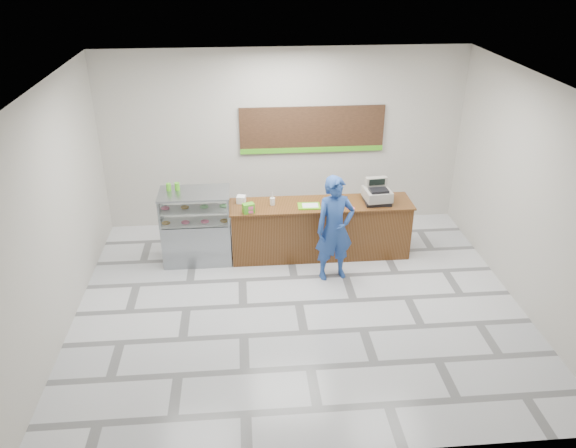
{
  "coord_description": "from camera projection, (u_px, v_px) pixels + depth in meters",
  "views": [
    {
      "loc": [
        -0.82,
        -7.42,
        5.2
      ],
      "look_at": [
        -0.1,
        0.9,
        0.98
      ],
      "focal_mm": 35.0,
      "sensor_mm": 36.0,
      "label": 1
    }
  ],
  "objects": [
    {
      "name": "promo_box",
      "position": [
        248.0,
        208.0,
        9.58
      ],
      "size": [
        0.22,
        0.18,
        0.17
      ],
      "primitive_type": "cube",
      "rotation": [
        0.0,
        0.0,
        0.31
      ],
      "color": "#4AAA1E",
      "rests_on": "sales_counter"
    },
    {
      "name": "green_cup_left",
      "position": [
        169.0,
        187.0,
        9.69
      ],
      "size": [
        0.08,
        0.08,
        0.13
      ],
      "primitive_type": "cylinder",
      "color": "#4AAA1E",
      "rests_on": "display_case"
    },
    {
      "name": "floor",
      "position": [
        299.0,
        303.0,
        9.01
      ],
      "size": [
        7.0,
        7.0,
        0.0
      ],
      "primitive_type": "plane",
      "color": "silver",
      "rests_on": "ground"
    },
    {
      "name": "menu_board",
      "position": [
        312.0,
        130.0,
        10.81
      ],
      "size": [
        2.8,
        0.06,
        0.9
      ],
      "color": "black",
      "rests_on": "back_wall"
    },
    {
      "name": "card_terminal",
      "position": [
        371.0,
        200.0,
        10.03
      ],
      "size": [
        0.13,
        0.18,
        0.04
      ],
      "primitive_type": "cube",
      "rotation": [
        0.0,
        0.0,
        0.37
      ],
      "color": "black",
      "rests_on": "sales_counter"
    },
    {
      "name": "sales_counter",
      "position": [
        320.0,
        229.0,
        10.19
      ],
      "size": [
        3.26,
        0.76,
        1.03
      ],
      "color": "brown",
      "rests_on": "floor"
    },
    {
      "name": "straw_cup",
      "position": [
        272.0,
        201.0,
        9.88
      ],
      "size": [
        0.09,
        0.09,
        0.13
      ],
      "primitive_type": "cylinder",
      "color": "silver",
      "rests_on": "sales_counter"
    },
    {
      "name": "back_wall",
      "position": [
        284.0,
        140.0,
        10.88
      ],
      "size": [
        7.0,
        0.0,
        7.0
      ],
      "primitive_type": "plane",
      "rotation": [
        1.57,
        0.0,
        0.0
      ],
      "color": "#BBB6AC",
      "rests_on": "floor"
    },
    {
      "name": "cash_register",
      "position": [
        377.0,
        194.0,
        9.94
      ],
      "size": [
        0.49,
        0.51,
        0.42
      ],
      "rotation": [
        0.0,
        0.0,
        0.09
      ],
      "color": "black",
      "rests_on": "sales_counter"
    },
    {
      "name": "ceiling",
      "position": [
        301.0,
        84.0,
        7.43
      ],
      "size": [
        7.0,
        7.0,
        0.0
      ],
      "primitive_type": "plane",
      "rotation": [
        3.14,
        0.0,
        0.0
      ],
      "color": "silver",
      "rests_on": "back_wall"
    },
    {
      "name": "customer",
      "position": [
        335.0,
        229.0,
        9.32
      ],
      "size": [
        0.75,
        0.57,
        1.84
      ],
      "primitive_type": "imported",
      "rotation": [
        0.0,
        0.0,
        0.2
      ],
      "color": "navy",
      "rests_on": "floor"
    },
    {
      "name": "display_case",
      "position": [
        197.0,
        226.0,
        9.95
      ],
      "size": [
        1.22,
        0.72,
        1.33
      ],
      "color": "gray",
      "rests_on": "floor"
    },
    {
      "name": "green_cup_right",
      "position": [
        177.0,
        186.0,
        9.71
      ],
      "size": [
        0.09,
        0.09,
        0.14
      ],
      "primitive_type": "cylinder",
      "color": "#4AAA1E",
      "rests_on": "display_case"
    },
    {
      "name": "serving_tray",
      "position": [
        309.0,
        206.0,
        9.84
      ],
      "size": [
        0.4,
        0.29,
        0.02
      ],
      "rotation": [
        0.0,
        0.0,
        -0.03
      ],
      "color": "#5BC211",
      "rests_on": "sales_counter"
    },
    {
      "name": "napkin_box",
      "position": [
        241.0,
        199.0,
        9.96
      ],
      "size": [
        0.18,
        0.18,
        0.13
      ],
      "primitive_type": "cube",
      "rotation": [
        0.0,
        0.0,
        -0.21
      ],
      "color": "white",
      "rests_on": "sales_counter"
    },
    {
      "name": "donut_decal",
      "position": [
        351.0,
        208.0,
        9.78
      ],
      "size": [
        0.14,
        0.14,
        0.0
      ],
      "primitive_type": "cylinder",
      "color": "#EA5683",
      "rests_on": "sales_counter"
    }
  ]
}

